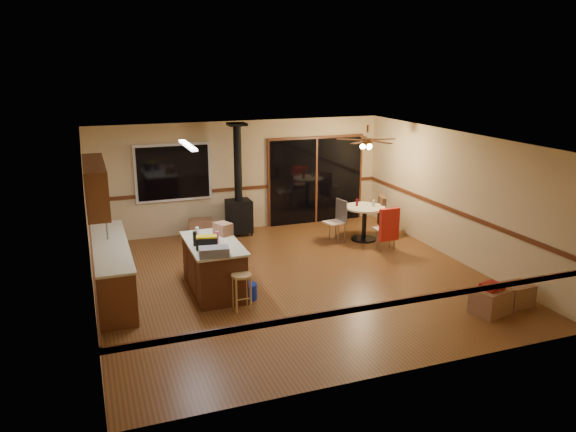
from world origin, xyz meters
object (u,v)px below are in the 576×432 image
toolbox_grey (214,252)px  chair_near (388,224)px  box_under_window (201,229)px  box_corner_a (490,301)px  chair_left (338,216)px  bar_stool (242,292)px  chair_right (383,211)px  kitchen_island (214,266)px  toolbox_black (207,243)px  wood_stove (239,204)px  box_corner_b (517,295)px  dining_table (364,217)px  blue_bucket (248,291)px

toolbox_grey → chair_near: toolbox_grey is taller
toolbox_grey → box_under_window: size_ratio=0.87×
box_corner_a → chair_left: bearing=99.5°
bar_stool → chair_right: bearing=33.3°
bar_stool → box_corner_a: bearing=-22.4°
kitchen_island → chair_right: 4.73m
toolbox_black → box_corner_a: 4.72m
wood_stove → box_corner_b: (3.28, -5.39, -0.54)m
toolbox_grey → dining_table: toolbox_grey is taller
toolbox_black → box_corner_b: 5.23m
wood_stove → chair_left: bearing=-32.3°
kitchen_island → toolbox_grey: 0.89m
box_corner_b → chair_near: bearing=101.3°
chair_left → kitchen_island: bearing=-150.8°
bar_stool → box_under_window: 4.01m
kitchen_island → box_corner_a: size_ratio=3.07×
wood_stove → toolbox_grey: wood_stove is taller
wood_stove → box_corner_a: 6.12m
box_under_window → chair_left: bearing=-24.3°
wood_stove → bar_stool: (-1.05, -3.95, -0.42)m
bar_stool → dining_table: dining_table is taller
box_corner_b → box_corner_a: bearing=-171.2°
bar_stool → box_corner_b: 4.57m
bar_stool → box_corner_a: size_ratio=1.11×
kitchen_island → box_under_window: 3.14m
chair_right → box_corner_a: 4.27m
blue_bucket → box_corner_b: size_ratio=0.69×
bar_stool → blue_bucket: 0.45m
box_under_window → box_corner_a: 6.58m
wood_stove → blue_bucket: 3.74m
box_corner_b → bar_stool: bearing=161.7°
toolbox_black → chair_near: toolbox_black is taller
kitchen_island → blue_bucket: 0.78m
wood_stove → toolbox_black: wood_stove is taller
toolbox_black → chair_left: bearing=31.8°
wood_stove → dining_table: bearing=-28.0°
chair_right → box_under_window: bearing=161.9°
kitchen_island → toolbox_black: (-0.17, -0.30, 0.55)m
toolbox_black → box_corner_b: (4.75, -2.04, -0.81)m
chair_right → kitchen_island: bearing=-157.6°
toolbox_black → blue_bucket: toolbox_black is taller
wood_stove → box_corner_a: bearing=-64.1°
chair_left → box_corner_a: size_ratio=0.94×
chair_right → box_corner_b: chair_right is taller
toolbox_black → chair_right: bearing=24.8°
toolbox_grey → toolbox_black: 0.41m
wood_stove → box_under_window: (-0.89, 0.05, -0.51)m
wood_stove → box_corner_a: wood_stove is taller
kitchen_island → dining_table: 4.21m
bar_stool → box_under_window: bearing=87.8°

